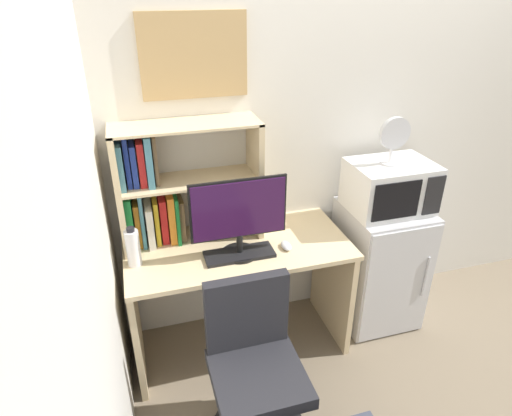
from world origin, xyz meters
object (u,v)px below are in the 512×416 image
water_bottle (133,248)px  microwave (390,187)px  desk_fan (394,137)px  wall_corkboard (194,56)px  hutch_bookshelf (166,188)px  mini_fridge (378,264)px  keyboard (239,254)px  desk_chair (255,376)px  computer_mouse (286,246)px  monitor (239,214)px

water_bottle → microwave: (1.58, 0.06, 0.13)m
desk_fan → wall_corkboard: (-1.11, 0.27, 0.47)m
hutch_bookshelf → mini_fridge: bearing=-6.5°
keyboard → desk_chair: 0.65m
mini_fridge → desk_chair: bearing=-148.8°
water_bottle → wall_corkboard: bearing=36.4°
hutch_bookshelf → mini_fridge: hutch_bookshelf is taller
water_bottle → keyboard: bearing=-7.9°
computer_mouse → mini_fridge: (0.73, 0.14, -0.36)m
desk_fan → desk_chair: 1.56m
keyboard → wall_corkboard: wall_corkboard is taller
hutch_bookshelf → keyboard: size_ratio=2.06×
desk_fan → hutch_bookshelf: bearing=173.3°
computer_mouse → desk_fan: bearing=10.7°
keyboard → desk_chair: size_ratio=0.44×
keyboard → mini_fridge: mini_fridge is taller
water_bottle → wall_corkboard: 1.07m
computer_mouse → wall_corkboard: 1.17m
computer_mouse → mini_fridge: mini_fridge is taller
mini_fridge → wall_corkboard: (-1.14, 0.27, 1.38)m
hutch_bookshelf → wall_corkboard: (0.22, 0.11, 0.69)m
water_bottle → wall_corkboard: size_ratio=0.40×
keyboard → desk_fan: 1.14m
keyboard → microwave: bearing=7.9°
microwave → hutch_bookshelf: bearing=173.7°
keyboard → desk_fan: bearing=7.8°
hutch_bookshelf → microwave: bearing=-6.3°
computer_mouse → water_bottle: bearing=174.8°
computer_mouse → microwave: 0.78m
water_bottle → desk_chair: bearing=-49.2°
computer_mouse → keyboard: bearing=-179.7°
monitor → hutch_bookshelf: bearing=141.9°
hutch_bookshelf → wall_corkboard: wall_corkboard is taller
computer_mouse → microwave: (0.73, 0.14, 0.22)m
microwave → desk_chair: size_ratio=0.57×
hutch_bookshelf → mini_fridge: (1.36, -0.15, -0.69)m
keyboard → desk_chair: bearing=-96.5°
hutch_bookshelf → microwave: hutch_bookshelf is taller
desk_chair → microwave: bearing=31.3°
microwave → wall_corkboard: wall_corkboard is taller
monitor → wall_corkboard: bearing=108.5°
computer_mouse → microwave: size_ratio=0.21×
monitor → wall_corkboard: (-0.13, 0.39, 0.77)m
microwave → wall_corkboard: (-1.14, 0.26, 0.79)m
keyboard → hutch_bookshelf: bearing=140.0°
keyboard → water_bottle: 0.58m
keyboard → mini_fridge: (1.02, 0.14, -0.36)m
desk_chair → wall_corkboard: bearing=94.1°
hutch_bookshelf → computer_mouse: hutch_bookshelf is taller
keyboard → wall_corkboard: 1.10m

